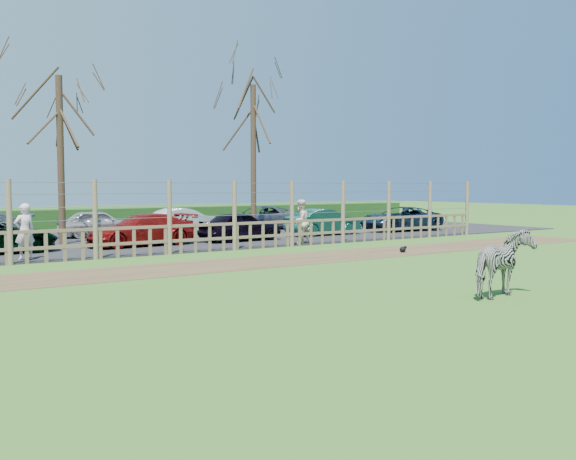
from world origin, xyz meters
TOP-DOWN VIEW (x-y plane):
  - ground at (0.00, 0.00)m, footprint 120.00×120.00m
  - dirt_strip at (0.00, 4.50)m, footprint 34.00×2.80m
  - asphalt at (0.00, 14.50)m, footprint 44.00×13.00m
  - hedge at (0.00, 21.50)m, footprint 46.00×2.00m
  - fence at (0.00, 8.00)m, footprint 30.16×0.16m
  - tree_mid at (-2.00, 13.50)m, footprint 4.80×4.80m
  - tree_right at (7.00, 14.00)m, footprint 4.80×4.80m
  - zebra at (2.21, -3.56)m, footprint 1.79×1.10m
  - visitor_a at (-4.40, 8.87)m, footprint 0.70×0.53m
  - visitor_b at (5.74, 8.48)m, footprint 0.98×0.85m
  - crow at (6.85, 3.98)m, footprint 0.28×0.21m
  - car_3 at (0.27, 11.15)m, footprint 4.26×2.02m
  - car_4 at (4.44, 10.88)m, footprint 3.64×1.74m
  - car_5 at (9.13, 11.37)m, footprint 3.69×1.40m
  - car_6 at (13.98, 11.31)m, footprint 4.50×2.42m
  - car_10 at (0.29, 16.10)m, footprint 3.65×1.78m
  - car_11 at (4.26, 15.83)m, footprint 3.69×1.43m
  - car_12 at (8.71, 16.14)m, footprint 4.35×2.07m

SIDE VIEW (x-z plane):
  - ground at x=0.00m, z-range 0.00..0.00m
  - dirt_strip at x=0.00m, z-range 0.00..0.01m
  - asphalt at x=0.00m, z-range 0.00..0.04m
  - crow at x=6.85m, z-range 0.00..0.23m
  - hedge at x=0.00m, z-range 0.00..1.10m
  - car_3 at x=0.27m, z-range 0.04..1.24m
  - car_4 at x=4.44m, z-range 0.04..1.24m
  - car_5 at x=9.13m, z-range 0.04..1.24m
  - car_6 at x=13.98m, z-range 0.04..1.24m
  - car_10 at x=0.29m, z-range 0.04..1.24m
  - car_11 at x=4.26m, z-range 0.04..1.24m
  - car_12 at x=8.71m, z-range 0.04..1.24m
  - zebra at x=2.21m, z-range 0.00..1.41m
  - fence at x=0.00m, z-range -0.45..2.05m
  - visitor_a at x=-4.40m, z-range 0.04..1.76m
  - visitor_b at x=5.74m, z-range 0.04..1.76m
  - tree_mid at x=-2.00m, z-range 1.45..8.28m
  - tree_right at x=7.00m, z-range 1.57..8.92m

